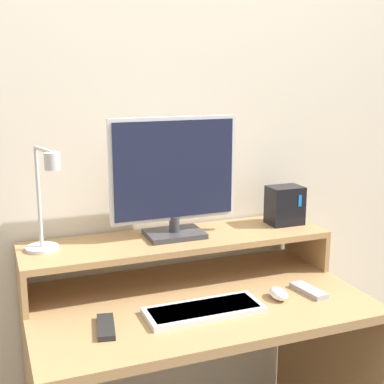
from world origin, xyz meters
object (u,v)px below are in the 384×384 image
at_px(desk_lamp, 45,206).
at_px(router_dock, 285,205).
at_px(monitor, 174,176).
at_px(keyboard, 204,310).
at_px(mouse, 278,294).
at_px(remote_control, 106,327).
at_px(remote_secondary, 309,290).

xyz_separation_m(desk_lamp, router_dock, (0.88, 0.03, -0.09)).
bearing_deg(monitor, keyboard, -92.15).
distance_m(desk_lamp, mouse, 0.79).
xyz_separation_m(router_dock, remote_control, (-0.75, -0.30, -0.22)).
distance_m(monitor, router_dock, 0.46).
relative_size(monitor, mouse, 5.28).
relative_size(router_dock, remote_secondary, 0.99).
distance_m(monitor, desk_lamp, 0.44).
bearing_deg(keyboard, remote_control, 179.31).
bearing_deg(desk_lamp, remote_control, -65.40).
xyz_separation_m(desk_lamp, remote_control, (0.12, -0.27, -0.31)).
relative_size(router_dock, remote_control, 0.95).
height_order(keyboard, mouse, mouse).
bearing_deg(router_dock, keyboard, -146.46).
relative_size(router_dock, mouse, 1.70).
relative_size(remote_control, remote_secondary, 1.05).
relative_size(desk_lamp, remote_secondary, 2.35).
bearing_deg(remote_secondary, mouse, -176.86).
relative_size(desk_lamp, router_dock, 2.36).
bearing_deg(router_dock, monitor, 179.67).
relative_size(desk_lamp, mouse, 4.01).
distance_m(desk_lamp, remote_secondary, 0.90).
xyz_separation_m(desk_lamp, mouse, (0.69, -0.26, -0.30)).
xyz_separation_m(keyboard, remote_secondary, (0.38, 0.02, -0.00)).
bearing_deg(remote_control, router_dock, 21.43).
bearing_deg(remote_control, desk_lamp, 114.60).
bearing_deg(remote_secondary, desk_lamp, 162.52).
bearing_deg(monitor, desk_lamp, -175.76).
xyz_separation_m(monitor, router_dock, (0.44, -0.00, -0.14)).
distance_m(monitor, remote_control, 0.56).
height_order(router_dock, remote_control, router_dock).
xyz_separation_m(keyboard, mouse, (0.26, 0.01, 0.01)).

